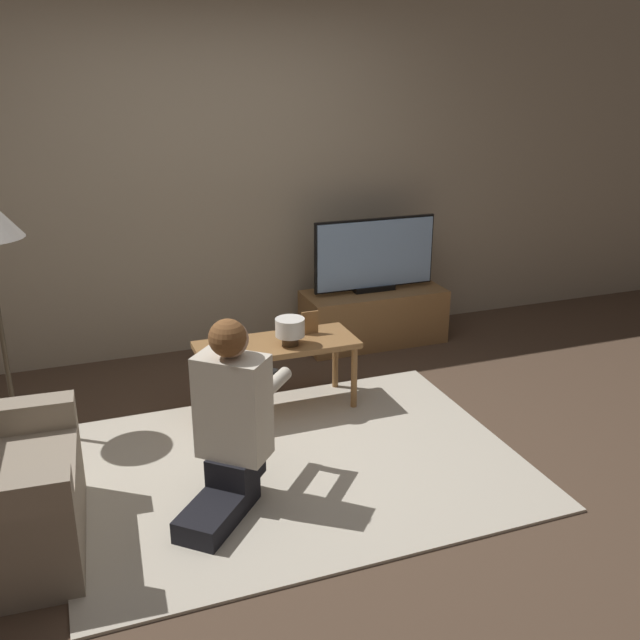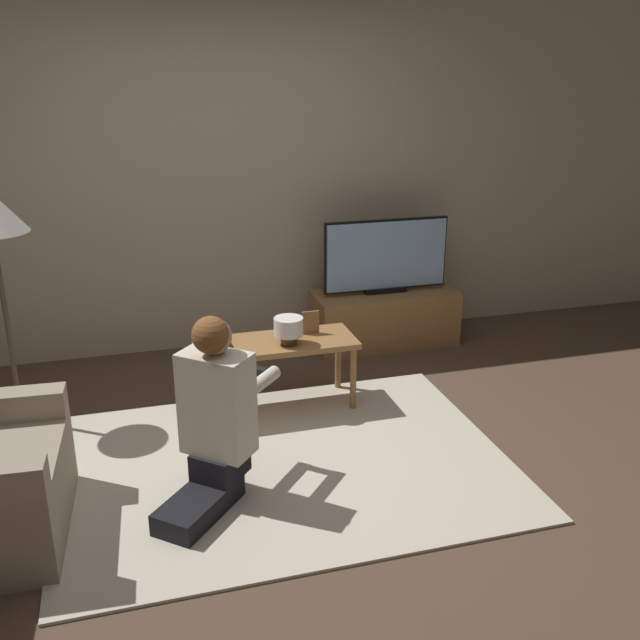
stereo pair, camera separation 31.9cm
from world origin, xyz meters
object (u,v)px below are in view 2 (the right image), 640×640
Objects in this scene: tv at (386,256)px; person_kneeling at (215,415)px; table_lamp at (289,328)px; coffee_table at (276,349)px.

person_kneeling is at bearing -131.44° from tv.
person_kneeling is 5.36× the size of table_lamp.
coffee_table is at bearing -77.73° from person_kneeling.
person_kneeling is (-1.56, -1.77, -0.24)m from tv.
coffee_table is (-1.06, -0.86, -0.30)m from tv.
tv is at bearing -89.95° from person_kneeling.
tv is at bearing 43.34° from table_lamp.
person_kneeling is at bearing -124.44° from table_lamp.
tv is 2.38m from person_kneeling.
table_lamp is at bearing -136.66° from tv.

